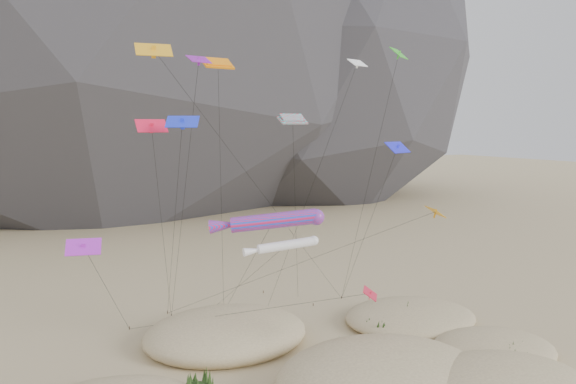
# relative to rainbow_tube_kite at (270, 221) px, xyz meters

# --- Properties ---
(kite_stakes) EXTENTS (22.62, 7.36, 0.30)m
(kite_stakes) POSITION_rel_rainbow_tube_kite_xyz_m (1.69, 11.34, -11.00)
(kite_stakes) COLOR #3F2D1E
(kite_stakes) RESTS_ON ground
(rainbow_tube_kite) EXTENTS (8.71, 16.30, 12.18)m
(rainbow_tube_kite) POSITION_rel_rainbow_tube_kite_xyz_m (0.00, 0.00, 0.00)
(rainbow_tube_kite) COLOR #ED184B
(rainbow_tube_kite) RESTS_ON ground
(white_tube_kite) EXTENTS (6.43, 14.66, 9.79)m
(white_tube_kite) POSITION_rel_rainbow_tube_kite_xyz_m (0.95, -0.54, -2.00)
(white_tube_kite) COLOR white
(white_tube_kite) RESTS_ON ground
(orange_parafoil) EXTENTS (5.45, 11.54, 23.97)m
(orange_parafoil) POSITION_rel_rainbow_tube_kite_xyz_m (-3.71, 1.30, 12.06)
(orange_parafoil) COLOR orange
(orange_parafoil) RESTS_ON ground
(multi_parafoil) EXTENTS (8.95, 14.23, 19.73)m
(multi_parafoil) POSITION_rel_rainbow_tube_kite_xyz_m (1.82, -0.51, 7.88)
(multi_parafoil) COLOR #F91A2F
(multi_parafoil) RESTS_ON ground
(delta_kites) EXTENTS (29.35, 21.36, 25.54)m
(delta_kites) POSITION_rel_rainbow_tube_kite_xyz_m (-0.16, -1.15, 5.88)
(delta_kites) COLOR red
(delta_kites) RESTS_ON ground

